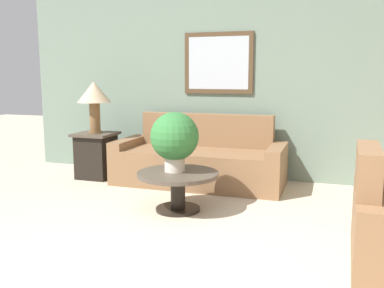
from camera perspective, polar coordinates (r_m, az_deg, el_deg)
name	(u,v)px	position (r m, az deg, el deg)	size (l,w,h in m)	color
wall_back	(250,82)	(5.80, 7.79, 8.23)	(6.65, 0.09, 2.60)	slate
couch_main	(199,162)	(5.52, 1.01, -2.38)	(2.16, 0.86, 0.88)	brown
coffee_table	(178,183)	(4.43, -1.90, -5.18)	(0.84, 0.84, 0.41)	black
side_table	(96,155)	(5.99, -12.65, -1.42)	(0.52, 0.52, 0.62)	black
table_lamp	(94,95)	(5.90, -12.92, 6.32)	(0.45, 0.45, 0.69)	brown
potted_plant_on_table	(175,138)	(4.39, -2.34, 0.82)	(0.50, 0.50, 0.62)	beige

